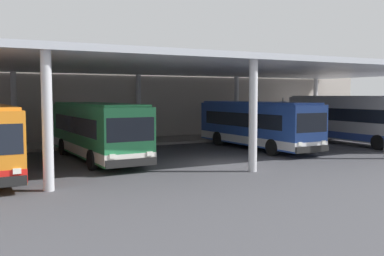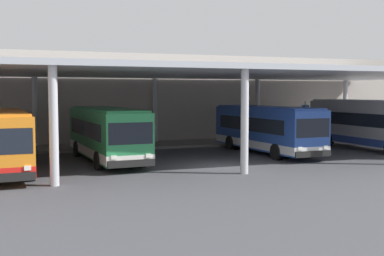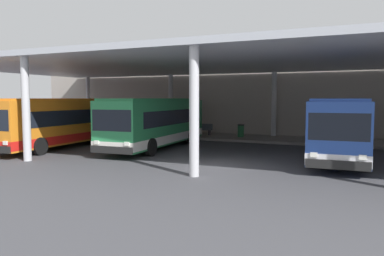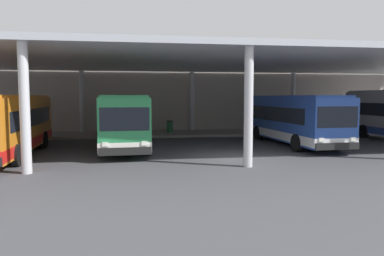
{
  "view_description": "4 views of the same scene",
  "coord_description": "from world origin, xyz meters",
  "px_view_note": "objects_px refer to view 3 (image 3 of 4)",
  "views": [
    {
      "loc": [
        -11.57,
        -19.22,
        3.6
      ],
      "look_at": [
        -0.58,
        2.76,
        1.73
      ],
      "focal_mm": 40.2,
      "sensor_mm": 36.0,
      "label": 1
    },
    {
      "loc": [
        -11.05,
        -24.55,
        4.06
      ],
      "look_at": [
        -0.46,
        3.81,
        1.91
      ],
      "focal_mm": 45.91,
      "sensor_mm": 36.0,
      "label": 2
    },
    {
      "loc": [
        5.93,
        -16.15,
        3.18
      ],
      "look_at": [
        -2.46,
        2.86,
        1.5
      ],
      "focal_mm": 34.56,
      "sensor_mm": 36.0,
      "label": 3
    },
    {
      "loc": [
        -4.9,
        -17.92,
        3.09
      ],
      "look_at": [
        -1.78,
        2.12,
        1.36
      ],
      "focal_mm": 34.25,
      "sensor_mm": 36.0,
      "label": 4
    }
  ],
  "objects_px": {
    "bus_nearest_bay": "(43,119)",
    "bench_waiting": "(202,129)",
    "bus_second_bay": "(62,122)",
    "bus_middle_bay": "(157,122)",
    "bus_far_bay": "(339,127)",
    "trash_bin": "(241,131)"
  },
  "relations": [
    {
      "from": "bus_second_bay",
      "to": "bench_waiting",
      "type": "xyz_separation_m",
      "value": [
        5.95,
        9.48,
        -0.99
      ]
    },
    {
      "from": "bus_middle_bay",
      "to": "trash_bin",
      "type": "distance_m",
      "value": 7.93
    },
    {
      "from": "bench_waiting",
      "to": "bus_far_bay",
      "type": "bearing_deg",
      "value": -33.85
    },
    {
      "from": "bus_nearest_bay",
      "to": "bus_middle_bay",
      "type": "bearing_deg",
      "value": -0.33
    },
    {
      "from": "bus_far_bay",
      "to": "bus_middle_bay",
      "type": "bearing_deg",
      "value": -179.41
    },
    {
      "from": "bus_second_bay",
      "to": "bus_far_bay",
      "type": "distance_m",
      "value": 16.82
    },
    {
      "from": "trash_bin",
      "to": "bus_second_bay",
      "type": "bearing_deg",
      "value": -135.34
    },
    {
      "from": "bus_nearest_bay",
      "to": "bench_waiting",
      "type": "distance_m",
      "value": 12.3
    },
    {
      "from": "bench_waiting",
      "to": "bus_nearest_bay",
      "type": "bearing_deg",
      "value": -143.81
    },
    {
      "from": "bus_nearest_bay",
      "to": "bus_far_bay",
      "type": "distance_m",
      "value": 20.61
    },
    {
      "from": "bus_far_bay",
      "to": "trash_bin",
      "type": "bearing_deg",
      "value": 136.57
    },
    {
      "from": "bus_second_bay",
      "to": "bus_nearest_bay",
      "type": "bearing_deg",
      "value": 150.33
    },
    {
      "from": "bus_nearest_bay",
      "to": "bus_second_bay",
      "type": "relative_size",
      "value": 1.0
    },
    {
      "from": "bench_waiting",
      "to": "bus_second_bay",
      "type": "bearing_deg",
      "value": -122.11
    },
    {
      "from": "bus_nearest_bay",
      "to": "bus_middle_bay",
      "type": "height_order",
      "value": "same"
    },
    {
      "from": "bus_second_bay",
      "to": "bench_waiting",
      "type": "relative_size",
      "value": 5.9
    },
    {
      "from": "bus_far_bay",
      "to": "trash_bin",
      "type": "xyz_separation_m",
      "value": [
        -7.32,
        6.93,
        -0.98
      ]
    },
    {
      "from": "bus_nearest_bay",
      "to": "trash_bin",
      "type": "height_order",
      "value": "bus_nearest_bay"
    },
    {
      "from": "bus_middle_bay",
      "to": "bus_far_bay",
      "type": "relative_size",
      "value": 1.0
    },
    {
      "from": "bus_nearest_bay",
      "to": "bus_second_bay",
      "type": "distance_m",
      "value": 4.54
    },
    {
      "from": "bus_second_bay",
      "to": "bus_far_bay",
      "type": "xyz_separation_m",
      "value": [
        16.66,
        2.3,
        0.0
      ]
    },
    {
      "from": "bus_second_bay",
      "to": "bus_middle_bay",
      "type": "distance_m",
      "value": 6.22
    }
  ]
}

